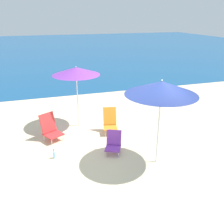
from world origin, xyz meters
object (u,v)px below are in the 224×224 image
object	(u,v)px
beach_umbrella_navy	(161,88)
beach_chair_red	(50,128)
beach_umbrella_purple	(76,71)
beach_chair_orange	(110,121)
water_bottle	(54,155)
beach_chair_purple	(113,143)

from	to	relation	value
beach_umbrella_navy	beach_chair_red	size ratio (longest dim) A/B	2.71
beach_umbrella_purple	beach_chair_orange	size ratio (longest dim) A/B	2.61
beach_umbrella_purple	water_bottle	size ratio (longest dim) A/B	7.98
beach_umbrella_purple	beach_chair_purple	world-z (taller)	beach_umbrella_purple
beach_chair_orange	beach_chair_purple	size ratio (longest dim) A/B	1.28
beach_chair_orange	beach_umbrella_navy	bearing A→B (deg)	-61.46
beach_chair_red	beach_chair_purple	distance (m)	2.18
beach_umbrella_purple	beach_chair_orange	xyz separation A→B (m)	(0.93, -0.86, -1.61)
beach_umbrella_purple	beach_chair_red	bearing A→B (deg)	-142.86
beach_chair_red	beach_chair_purple	bearing A→B (deg)	-68.77
beach_chair_orange	beach_chair_purple	xyz separation A→B (m)	(-0.31, -1.34, -0.09)
beach_chair_red	beach_umbrella_purple	bearing A→B (deg)	8.09
beach_umbrella_purple	water_bottle	bearing A→B (deg)	-118.21
beach_umbrella_navy	beach_chair_purple	distance (m)	2.21
beach_chair_red	beach_chair_purple	world-z (taller)	beach_chair_red
beach_chair_orange	beach_chair_red	bearing A→B (deg)	-169.53
beach_umbrella_navy	beach_chair_orange	bearing A→B (deg)	106.49
beach_chair_red	beach_chair_orange	world-z (taller)	beach_chair_red
beach_chair_orange	water_bottle	xyz separation A→B (m)	(-2.00, -1.15, -0.29)
beach_umbrella_purple	beach_chair_purple	size ratio (longest dim) A/B	3.34
beach_umbrella_navy	beach_chair_purple	bearing A→B (deg)	138.49
beach_umbrella_purple	beach_chair_red	size ratio (longest dim) A/B	2.54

